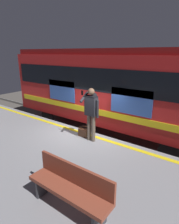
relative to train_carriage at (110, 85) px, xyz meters
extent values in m
plane|color=#4C4742|center=(-0.24, 1.99, -2.48)|extent=(26.74, 26.74, 0.00)
cube|color=gray|center=(-0.24, 4.26, -2.00)|extent=(17.82, 4.54, 0.96)
cube|color=yellow|center=(-0.24, 2.29, -1.51)|extent=(17.47, 0.16, 0.01)
cube|color=slate|center=(-0.24, 0.71, -2.40)|extent=(23.17, 0.08, 0.16)
cube|color=slate|center=(-0.24, -0.72, -2.40)|extent=(23.17, 0.08, 0.16)
cube|color=red|center=(0.00, -0.01, -0.10)|extent=(9.66, 2.82, 2.85)
cube|color=maroon|center=(0.00, -0.01, 1.44)|extent=(9.47, 2.59, 0.24)
cube|color=black|center=(0.00, 1.42, 0.40)|extent=(9.18, 0.03, 0.90)
cube|color=yellow|center=(0.00, 1.42, -0.89)|extent=(9.18, 0.03, 0.24)
cube|color=#3359B2|center=(-1.69, 1.42, -0.24)|extent=(1.56, 0.02, 0.92)
cube|color=#3359B2|center=(1.69, 1.42, -0.24)|extent=(1.56, 0.02, 0.92)
cylinder|color=black|center=(3.14, 1.12, -1.90)|extent=(0.84, 0.12, 0.84)
cylinder|color=black|center=(3.14, -1.13, -1.90)|extent=(0.84, 0.12, 0.84)
cylinder|color=black|center=(-3.14, 1.12, -1.90)|extent=(0.84, 0.12, 0.84)
cylinder|color=brown|center=(-0.92, 2.59, -1.06)|extent=(0.14, 0.14, 0.92)
cylinder|color=brown|center=(-0.74, 2.59, -1.06)|extent=(0.14, 0.14, 0.92)
cube|color=black|center=(-0.83, 2.59, -0.27)|extent=(0.40, 0.24, 0.65)
sphere|color=black|center=(-0.83, 2.43, 0.04)|extent=(0.20, 0.20, 0.20)
sphere|color=#997051|center=(-0.83, 2.59, 0.21)|extent=(0.22, 0.22, 0.22)
cylinder|color=black|center=(-1.08, 2.59, -0.33)|extent=(0.09, 0.09, 0.59)
cylinder|color=black|center=(-0.60, 2.67, 0.01)|extent=(0.09, 0.42, 0.33)
cube|color=black|center=(-0.60, 2.77, 0.17)|extent=(0.07, 0.02, 0.15)
cube|color=#59331E|center=(-0.42, 2.52, -1.37)|extent=(0.37, 0.14, 0.29)
torus|color=#59331E|center=(-0.42, 2.52, -1.17)|extent=(0.34, 0.34, 0.02)
cube|color=brown|center=(-2.27, 5.31, -1.07)|extent=(1.80, 0.44, 0.08)
cube|color=brown|center=(-2.27, 5.12, -0.82)|extent=(1.80, 0.06, 0.40)
cube|color=#333338|center=(-2.99, 5.31, -1.29)|extent=(0.06, 0.40, 0.45)
cube|color=#333338|center=(-1.56, 5.31, -1.29)|extent=(0.06, 0.40, 0.45)
camera|label=1|loc=(-4.36, 7.43, 1.42)|focal=30.25mm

